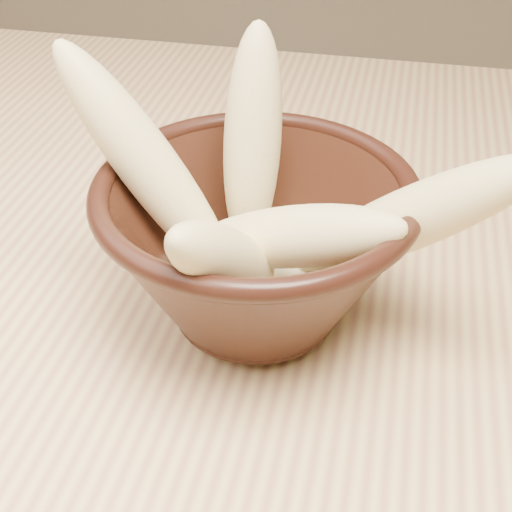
# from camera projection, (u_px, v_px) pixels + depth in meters

# --- Properties ---
(table) EXTENTS (1.20, 0.80, 0.75)m
(table) POSITION_uv_depth(u_px,v_px,m) (317.00, 307.00, 0.64)
(table) COLOR #DBBB78
(table) RESTS_ON ground
(bowl) EXTENTS (0.21, 0.21, 0.11)m
(bowl) POSITION_uv_depth(u_px,v_px,m) (256.00, 244.00, 0.47)
(bowl) COLOR black
(bowl) RESTS_ON table
(milk_puddle) EXTENTS (0.12, 0.12, 0.02)m
(milk_puddle) POSITION_uv_depth(u_px,v_px,m) (256.00, 277.00, 0.49)
(milk_puddle) COLOR #EDE7BF
(milk_puddle) RESTS_ON bowl
(banana_upright) EXTENTS (0.04, 0.08, 0.16)m
(banana_upright) POSITION_uv_depth(u_px,v_px,m) (252.00, 141.00, 0.48)
(banana_upright) COLOR #D4B87D
(banana_upright) RESTS_ON bowl
(banana_left) EXTENTS (0.15, 0.07, 0.17)m
(banana_left) POSITION_uv_depth(u_px,v_px,m) (147.00, 164.00, 0.46)
(banana_left) COLOR #D4B87D
(banana_left) RESTS_ON bowl
(banana_right) EXTENTS (0.17, 0.07, 0.15)m
(banana_right) POSITION_uv_depth(u_px,v_px,m) (408.00, 219.00, 0.43)
(banana_right) COLOR #D4B87D
(banana_right) RESTS_ON bowl
(banana_across) EXTENTS (0.16, 0.08, 0.09)m
(banana_across) POSITION_uv_depth(u_px,v_px,m) (292.00, 237.00, 0.43)
(banana_across) COLOR #D4B87D
(banana_across) RESTS_ON bowl
(banana_front) EXTENTS (0.07, 0.14, 0.13)m
(banana_front) POSITION_uv_depth(u_px,v_px,m) (226.00, 261.00, 0.41)
(banana_front) COLOR #D4B87D
(banana_front) RESTS_ON bowl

